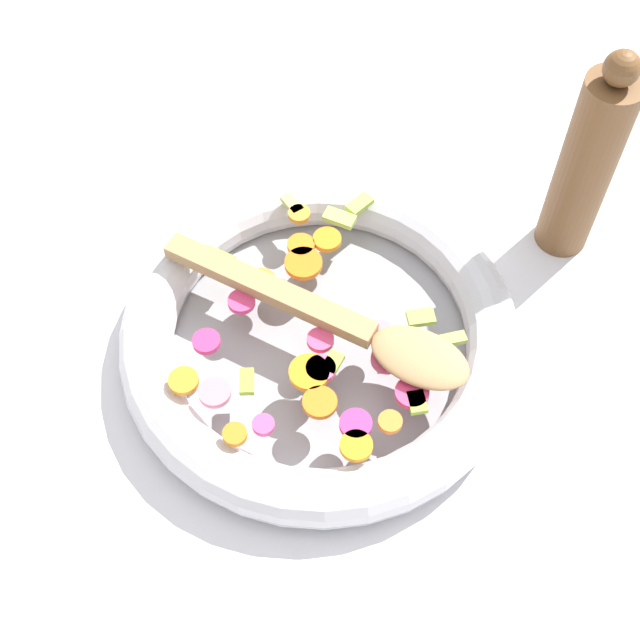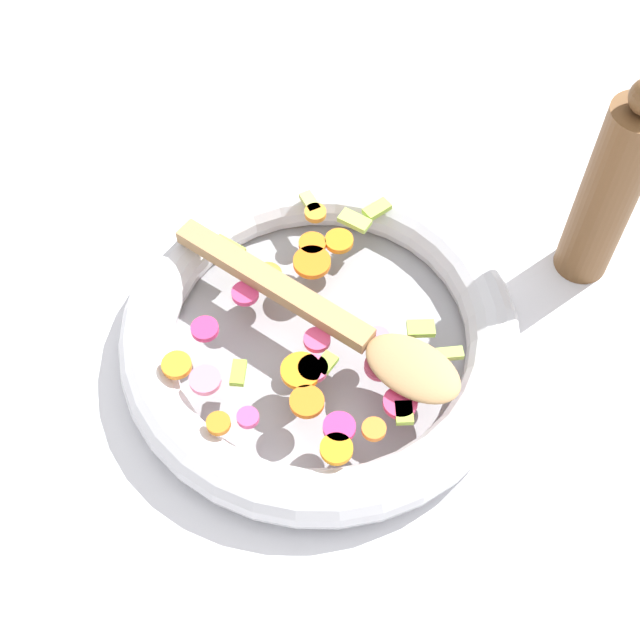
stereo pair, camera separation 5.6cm
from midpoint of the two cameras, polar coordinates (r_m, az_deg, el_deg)
The scene contains 5 objects.
ground_plane at distance 0.84m, azimuth -1.89°, elevation -1.93°, with size 4.00×4.00×0.00m, color silver.
skillet at distance 0.83m, azimuth -1.93°, elevation -1.15°, with size 0.37×0.37×0.05m.
chopped_vegetables at distance 0.79m, azimuth -2.00°, elevation -1.22°, with size 0.27×0.27×0.01m.
wooden_spoon at distance 0.78m, azimuth -0.40°, elevation -0.34°, with size 0.29×0.17×0.01m.
pepper_mill at distance 0.86m, azimuth 14.93°, elevation 9.55°, with size 0.05×0.05×0.24m.
Camera 1 is at (0.36, -0.25, 0.73)m, focal length 50.00 mm.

